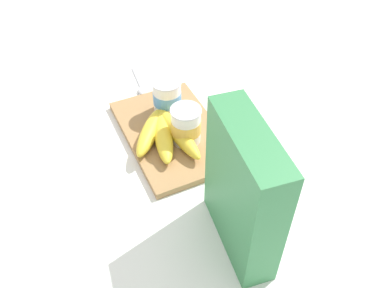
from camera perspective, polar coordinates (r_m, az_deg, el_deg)
ground_plane at (r=0.94m, az=-2.69°, el=1.16°), size 2.40×2.40×0.00m
cutting_board at (r=0.93m, az=-2.71°, el=1.51°), size 0.31×0.20×0.02m
cereal_box at (r=0.66m, az=6.85°, el=-6.77°), size 0.20×0.08×0.26m
yogurt_cup_front at (r=0.96m, az=-3.49°, el=6.60°), size 0.07×0.07×0.08m
yogurt_cup_back at (r=0.88m, az=-0.85°, el=2.63°), size 0.07×0.07×0.09m
banana_bunch at (r=0.90m, az=-3.84°, el=1.59°), size 0.20×0.14×0.04m
spoon at (r=1.09m, az=-7.25°, el=8.11°), size 0.13×0.03×0.01m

